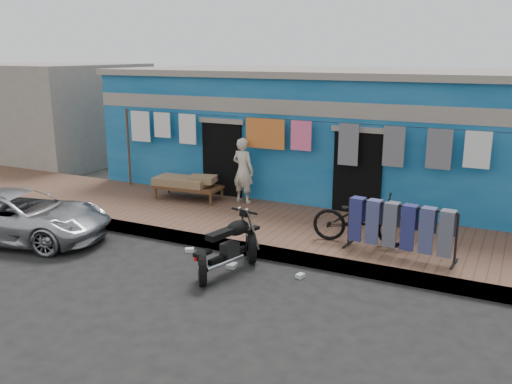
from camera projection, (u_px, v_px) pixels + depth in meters
name	position (u px, v px, depth m)	size (l,w,h in m)	color
ground	(203.00, 284.00, 9.11)	(80.00, 80.00, 0.00)	black
sidewalk	(277.00, 228.00, 11.68)	(28.00, 3.00, 0.25)	brown
curb	(246.00, 249.00, 10.42)	(28.00, 0.10, 0.25)	gray
building	(338.00, 132.00, 14.74)	(12.20, 5.20, 3.36)	#11568E
neighbor_left	(46.00, 112.00, 19.53)	(6.00, 5.00, 3.40)	#9E9384
clothesline	(289.00, 141.00, 12.46)	(10.06, 0.06, 2.10)	brown
car	(19.00, 215.00, 11.16)	(1.73, 3.80, 1.07)	#B4B4B9
seated_person	(243.00, 170.00, 13.02)	(0.57, 0.38, 1.58)	beige
bicycle	(362.00, 213.00, 10.23)	(0.65, 1.83, 1.18)	black
motorcycle	(228.00, 245.00, 9.47)	(0.90, 1.72, 1.06)	black
charpoy	(189.00, 188.00, 13.41)	(1.79, 0.95, 0.58)	brown
jeans_rack	(400.00, 229.00, 9.67)	(2.07, 0.57, 0.98)	black
litter_a	(190.00, 250.00, 10.60)	(0.16, 0.13, 0.07)	silver
litter_b	(300.00, 276.00, 9.38)	(0.14, 0.11, 0.07)	silver
litter_c	(232.00, 266.00, 9.81)	(0.19, 0.15, 0.08)	silver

